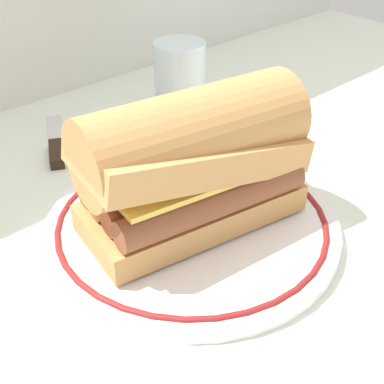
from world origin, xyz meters
The scene contains 5 objects.
ground_plane centered at (0.00, 0.00, 0.00)m, with size 1.50×1.50×0.00m, color silver.
plate centered at (0.02, 0.04, 0.01)m, with size 0.28×0.28×0.01m.
sausage_sandwich centered at (0.02, 0.04, 0.08)m, with size 0.22×0.14×0.13m.
drinking_glass centered at (0.17, 0.22, 0.04)m, with size 0.07×0.07×0.10m.
butter_knife centered at (0.01, 0.27, 0.00)m, with size 0.08×0.13×0.01m.
Camera 1 is at (-0.26, -0.27, 0.32)m, focal length 50.83 mm.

